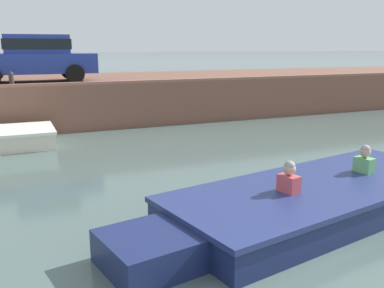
{
  "coord_description": "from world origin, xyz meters",
  "views": [
    {
      "loc": [
        -2.82,
        -1.09,
        2.65
      ],
      "look_at": [
        -0.49,
        4.38,
        1.29
      ],
      "focal_mm": 40.0,
      "sensor_mm": 36.0,
      "label": 1
    }
  ],
  "objects": [
    {
      "name": "ground_plane",
      "position": [
        0.0,
        6.25,
        0.0
      ],
      "size": [
        400.0,
        400.0,
        0.0
      ],
      "primitive_type": "plane",
      "color": "#4C605B"
    },
    {
      "name": "far_quay_wall",
      "position": [
        0.0,
        15.5,
        0.74
      ],
      "size": [
        60.0,
        6.0,
        1.48
      ],
      "primitive_type": "cube",
      "color": "brown",
      "rests_on": "ground"
    },
    {
      "name": "far_wall_coping",
      "position": [
        0.0,
        12.62,
        1.52
      ],
      "size": [
        60.0,
        0.24,
        0.08
      ],
      "primitive_type": "cube",
      "color": "#925F4C",
      "rests_on": "far_quay_wall"
    },
    {
      "name": "motorboat_passing",
      "position": [
        1.46,
        4.08,
        0.26
      ],
      "size": [
        6.61,
        3.04,
        0.99
      ],
      "color": "navy",
      "rests_on": "ground"
    },
    {
      "name": "car_left_inner_blue",
      "position": [
        -1.96,
        14.25,
        2.33
      ],
      "size": [
        4.06,
        2.11,
        1.54
      ],
      "color": "#233893",
      "rests_on": "far_quay_wall"
    },
    {
      "name": "mooring_bollard_mid",
      "position": [
        -2.73,
        12.75,
        1.72
      ],
      "size": [
        0.15,
        0.15,
        0.44
      ],
      "color": "#2D2B28",
      "rests_on": "far_quay_wall"
    }
  ]
}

